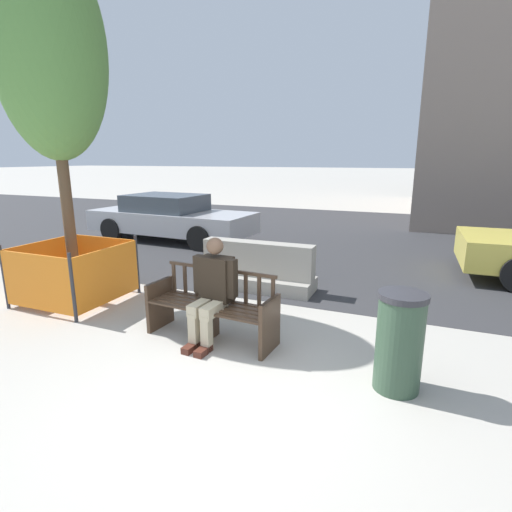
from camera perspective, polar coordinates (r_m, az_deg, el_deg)
ground_plane at (r=4.05m, az=-5.06°, el=-19.98°), size 200.00×200.00×0.00m
street_asphalt at (r=11.99m, az=14.37°, el=2.55°), size 120.00×12.00×0.01m
street_bench at (r=5.13m, az=-6.31°, el=-7.48°), size 1.72×0.65×0.88m
seated_person at (r=4.96m, az=-6.24°, el=-4.64°), size 0.59×0.74×1.31m
jersey_barrier_centre at (r=7.03m, az=0.26°, el=-1.98°), size 2.00×0.69×0.84m
street_tree at (r=6.97m, az=-27.37°, el=24.43°), size 1.56×1.56×5.25m
construction_fence at (r=7.03m, az=-24.51°, el=-1.89°), size 1.43×1.43×1.00m
car_sedan_mid at (r=11.46m, az=-12.13°, el=5.40°), size 4.75×2.04×1.27m
trash_bin at (r=4.23m, az=19.80°, el=-11.44°), size 0.47×0.47×1.01m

